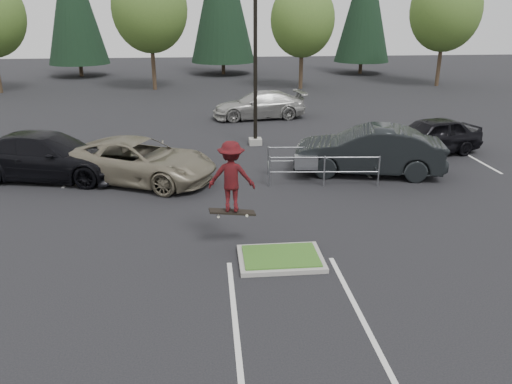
{
  "coord_description": "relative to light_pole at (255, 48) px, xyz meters",
  "views": [
    {
      "loc": [
        -1.79,
        -11.54,
        6.2
      ],
      "look_at": [
        -0.5,
        1.5,
        1.39
      ],
      "focal_mm": 35.0,
      "sensor_mm": 36.0,
      "label": 1
    }
  ],
  "objects": [
    {
      "name": "decid_b",
      "position": [
        -6.51,
        18.53,
        1.48
      ],
      "size": [
        5.89,
        5.89,
        9.64
      ],
      "color": "#38281C",
      "rests_on": "ground"
    },
    {
      "name": "car_r_charc",
      "position": [
        4.0,
        -5.0,
        -3.61
      ],
      "size": [
        6.09,
        3.28,
        1.91
      ],
      "primitive_type": "imported",
      "rotation": [
        0.0,
        0.0,
        4.48
      ],
      "color": "black",
      "rests_on": "ground"
    },
    {
      "name": "cart_corral",
      "position": [
        1.54,
        -5.6,
        -3.83
      ],
      "size": [
        4.21,
        1.81,
        1.16
      ],
      "rotation": [
        0.0,
        0.0,
        -0.08
      ],
      "color": "gray",
      "rests_on": "ground"
    },
    {
      "name": "ground",
      "position": [
        -0.5,
        -12.0,
        -4.56
      ],
      "size": [
        120.0,
        120.0,
        0.0
      ],
      "primitive_type": "plane",
      "color": "black",
      "rests_on": "ground"
    },
    {
      "name": "car_l_tan",
      "position": [
        -5.0,
        -5.0,
        -3.74
      ],
      "size": [
        6.5,
        4.91,
        1.64
      ],
      "primitive_type": "imported",
      "rotation": [
        0.0,
        0.0,
        1.15
      ],
      "color": "gray",
      "rests_on": "ground"
    },
    {
      "name": "car_l_black",
      "position": [
        -8.5,
        -4.37,
        -3.67
      ],
      "size": [
        6.53,
        3.77,
        1.78
      ],
      "primitive_type": "imported",
      "rotation": [
        0.0,
        0.0,
        1.35
      ],
      "color": "black",
      "rests_on": "ground"
    },
    {
      "name": "light_pole",
      "position": [
        0.0,
        0.0,
        0.0
      ],
      "size": [
        0.7,
        0.6,
        10.12
      ],
      "color": "#9D9992",
      "rests_on": "ground"
    },
    {
      "name": "stall_lines",
      "position": [
        -1.85,
        -5.98,
        -4.56
      ],
      "size": [
        22.62,
        17.6,
        0.01
      ],
      "color": "silver",
      "rests_on": "ground"
    },
    {
      "name": "decid_d",
      "position": [
        17.49,
        18.33,
        1.35
      ],
      "size": [
        5.76,
        5.76,
        9.43
      ],
      "color": "#38281C",
      "rests_on": "ground"
    },
    {
      "name": "skateboarder",
      "position": [
        -1.7,
        -11.0,
        -2.54
      ],
      "size": [
        1.34,
        0.89,
        2.09
      ],
      "rotation": [
        0.0,
        0.0,
        3.0
      ],
      "color": "black",
      "rests_on": "ground"
    },
    {
      "name": "decid_c",
      "position": [
        5.49,
        17.83,
        0.69
      ],
      "size": [
        5.12,
        5.12,
        8.38
      ],
      "color": "#38281C",
      "rests_on": "ground"
    },
    {
      "name": "conif_c",
      "position": [
        13.5,
        27.5,
        2.29
      ],
      "size": [
        5.5,
        5.5,
        12.5
      ],
      "color": "#38281C",
      "rests_on": "ground"
    },
    {
      "name": "car_far_silver",
      "position": [
        0.86,
        6.17,
        -3.76
      ],
      "size": [
        5.77,
        2.91,
        1.61
      ],
      "primitive_type": "imported",
      "rotation": [
        0.0,
        0.0,
        4.84
      ],
      "color": "#ACABA6",
      "rests_on": "ground"
    },
    {
      "name": "grass_median",
      "position": [
        -0.5,
        -12.0,
        -4.48
      ],
      "size": [
        2.2,
        1.6,
        0.16
      ],
      "color": "#9D9992",
      "rests_on": "ground"
    },
    {
      "name": "car_r_black",
      "position": [
        7.7,
        -2.44,
        -3.73
      ],
      "size": [
        5.22,
        3.16,
        1.66
      ],
      "primitive_type": "imported",
      "rotation": [
        0.0,
        0.0,
        4.97
      ],
      "color": "black",
      "rests_on": "ground"
    }
  ]
}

